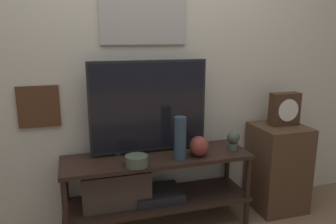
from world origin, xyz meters
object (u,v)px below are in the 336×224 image
object	(u,v)px
decorative_bust	(233,139)
vase_round_glass	(199,146)
vase_tall_ceramic	(180,138)
television	(149,107)
mantel_clock	(285,109)
vase_wide_bowl	(137,161)

from	to	relation	value
decorative_bust	vase_round_glass	bearing A→B (deg)	-169.89
vase_tall_ceramic	vase_round_glass	world-z (taller)	vase_tall_ceramic
television	vase_round_glass	distance (m)	0.48
mantel_clock	vase_wide_bowl	bearing A→B (deg)	-172.24
vase_wide_bowl	vase_tall_ceramic	xyz separation A→B (m)	(0.33, 0.04, 0.12)
vase_wide_bowl	mantel_clock	xyz separation A→B (m)	(1.29, 0.18, 0.25)
vase_tall_ceramic	decorative_bust	xyz separation A→B (m)	(0.47, 0.07, -0.08)
television	decorative_bust	distance (m)	0.72
vase_wide_bowl	mantel_clock	distance (m)	1.33
vase_round_glass	decorative_bust	xyz separation A→B (m)	(0.31, 0.06, 0.01)
mantel_clock	television	bearing A→B (deg)	176.86
television	vase_wide_bowl	xyz separation A→B (m)	(-0.15, -0.24, -0.32)
television	vase_wide_bowl	size ratio (longest dim) A/B	5.68
television	decorative_bust	bearing A→B (deg)	-10.96
vase_wide_bowl	vase_tall_ceramic	world-z (taller)	vase_tall_ceramic
vase_round_glass	mantel_clock	xyz separation A→B (m)	(0.81, 0.12, 0.21)
vase_wide_bowl	decorative_bust	size ratio (longest dim) A/B	1.04
vase_wide_bowl	decorative_bust	distance (m)	0.81
television	vase_round_glass	world-z (taller)	television
vase_tall_ceramic	vase_wide_bowl	bearing A→B (deg)	-173.01
television	vase_round_glass	xyz separation A→B (m)	(0.34, -0.18, -0.29)
television	decorative_bust	world-z (taller)	television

